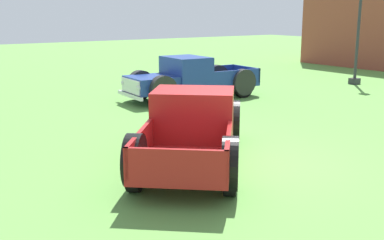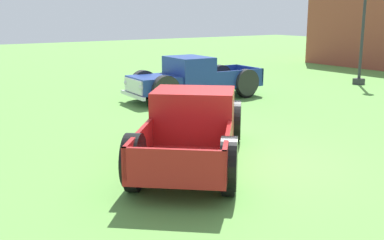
{
  "view_description": "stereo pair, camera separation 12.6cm",
  "coord_description": "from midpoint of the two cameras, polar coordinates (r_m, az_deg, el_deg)",
  "views": [
    {
      "loc": [
        7.03,
        -5.79,
        2.97
      ],
      "look_at": [
        -0.35,
        -0.65,
        0.9
      ],
      "focal_mm": 43.9,
      "sensor_mm": 36.0,
      "label": 1
    },
    {
      "loc": [
        7.1,
        -5.69,
        2.97
      ],
      "look_at": [
        -0.35,
        -0.65,
        0.9
      ],
      "focal_mm": 43.9,
      "sensor_mm": 36.0,
      "label": 2
    }
  ],
  "objects": [
    {
      "name": "pickup_truck_foreground",
      "position": [
        9.6,
        0.62,
        -0.73
      ],
      "size": [
        4.7,
        4.39,
        1.46
      ],
      "color": "maroon",
      "rests_on": "ground_plane"
    },
    {
      "name": "ground_plane",
      "position": [
        9.57,
        4.8,
        -5.15
      ],
      "size": [
        80.0,
        80.0,
        0.0
      ],
      "primitive_type": "plane",
      "color": "#5B9342"
    },
    {
      "name": "lamp_post_far",
      "position": [
        20.89,
        20.17,
        9.82
      ],
      "size": [
        0.36,
        0.36,
        4.02
      ],
      "color": "#2D2D33",
      "rests_on": "ground_plane"
    },
    {
      "name": "pickup_truck_behind_right",
      "position": [
        16.3,
        -0.34,
        4.97
      ],
      "size": [
        2.1,
        4.92,
        1.48
      ],
      "color": "navy",
      "rests_on": "ground_plane"
    }
  ]
}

